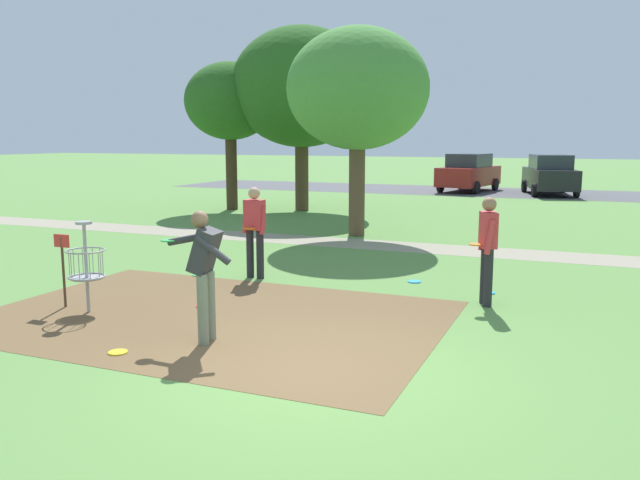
# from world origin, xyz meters

# --- Properties ---
(ground_plane) EXTENTS (160.00, 160.00, 0.00)m
(ground_plane) POSITION_xyz_m (0.00, 0.00, 0.00)
(ground_plane) COLOR #5B8942
(dirt_tee_pad) EXTENTS (6.75, 4.67, 0.01)m
(dirt_tee_pad) POSITION_xyz_m (-2.25, 1.46, 0.00)
(dirt_tee_pad) COLOR brown
(dirt_tee_pad) RESTS_ON ground
(disc_golf_basket) EXTENTS (0.98, 0.58, 1.39)m
(disc_golf_basket) POSITION_xyz_m (-4.16, 0.99, 0.75)
(disc_golf_basket) COLOR #9E9EA3
(disc_golf_basket) RESTS_ON ground
(player_foreground_watching) EXTENTS (0.48, 0.41, 1.71)m
(player_foreground_watching) POSITION_xyz_m (-2.92, 4.10, 0.97)
(player_foreground_watching) COLOR #232328
(player_foreground_watching) RESTS_ON ground
(player_throwing) EXTENTS (1.15, 0.42, 1.71)m
(player_throwing) POSITION_xyz_m (-1.67, 0.43, 0.99)
(player_throwing) COLOR slate
(player_throwing) RESTS_ON ground
(player_waiting_right) EXTENTS (0.45, 0.50, 1.71)m
(player_waiting_right) POSITION_xyz_m (1.39, 3.73, 0.97)
(player_waiting_right) COLOR #232328
(player_waiting_right) RESTS_ON ground
(frisbee_near_basket) EXTENTS (0.23, 0.23, 0.02)m
(frisbee_near_basket) POSITION_xyz_m (-4.02, 3.86, 0.01)
(frisbee_near_basket) COLOR green
(frisbee_near_basket) RESTS_ON ground
(frisbee_by_tee) EXTENTS (0.26, 0.26, 0.02)m
(frisbee_by_tee) POSITION_xyz_m (-2.65, 1.92, 0.01)
(frisbee_by_tee) COLOR red
(frisbee_by_tee) RESTS_ON ground
(frisbee_mid_grass) EXTENTS (0.24, 0.24, 0.02)m
(frisbee_mid_grass) POSITION_xyz_m (-0.05, 4.89, 0.01)
(frisbee_mid_grass) COLOR #1E93DB
(frisbee_mid_grass) RESTS_ON ground
(frisbee_far_left) EXTENTS (0.24, 0.24, 0.02)m
(frisbee_far_left) POSITION_xyz_m (-2.43, -0.37, 0.01)
(frisbee_far_left) COLOR gold
(frisbee_far_left) RESTS_ON ground
(frisbee_far_right) EXTENTS (0.22, 0.22, 0.02)m
(frisbee_far_right) POSITION_xyz_m (1.33, 4.53, 0.01)
(frisbee_far_right) COLOR #1E93DB
(frisbee_far_right) RESTS_ON ground
(tree_near_left) EXTENTS (3.25, 3.25, 5.29)m
(tree_near_left) POSITION_xyz_m (-9.26, 14.16, 3.87)
(tree_near_left) COLOR #422D1E
(tree_near_left) RESTS_ON ground
(tree_mid_center) EXTENTS (4.94, 4.94, 6.47)m
(tree_mid_center) POSITION_xyz_m (-6.75, 14.83, 4.35)
(tree_mid_center) COLOR #4C3823
(tree_mid_center) RESTS_ON ground
(tree_mid_right) EXTENTS (3.74, 3.74, 5.47)m
(tree_mid_right) POSITION_xyz_m (-2.93, 9.89, 3.85)
(tree_mid_right) COLOR brown
(tree_mid_right) RESTS_ON ground
(parking_lot_strip) EXTENTS (36.00, 6.00, 0.01)m
(parking_lot_strip) POSITION_xyz_m (0.00, 25.72, 0.00)
(parking_lot_strip) COLOR #4C4C51
(parking_lot_strip) RESTS_ON ground
(parked_car_leftmost) EXTENTS (2.60, 4.47, 1.84)m
(parked_car_leftmost) POSITION_xyz_m (-2.64, 25.63, 0.92)
(parked_car_leftmost) COLOR maroon
(parked_car_leftmost) RESTS_ON ground
(parked_car_center_left) EXTENTS (2.81, 4.52, 1.84)m
(parked_car_center_left) POSITION_xyz_m (1.14, 25.16, 0.92)
(parked_car_center_left) COLOR black
(parked_car_center_left) RESTS_ON ground
(gravel_path) EXTENTS (40.00, 1.45, 0.00)m
(gravel_path) POSITION_xyz_m (0.00, 8.60, 0.00)
(gravel_path) COLOR gray
(gravel_path) RESTS_ON ground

